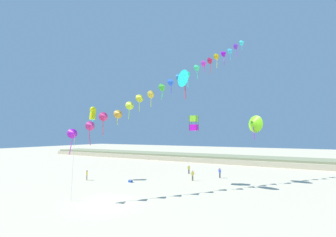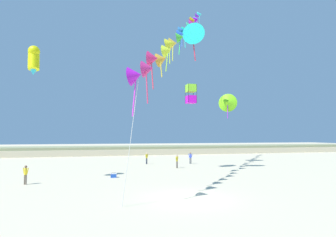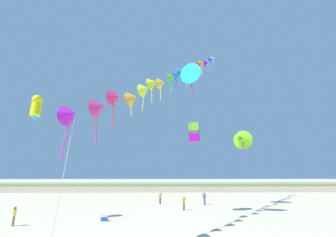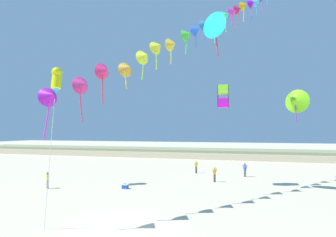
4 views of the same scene
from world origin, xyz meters
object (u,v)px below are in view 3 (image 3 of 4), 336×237
person_far_left (14,215)px  person_near_left (160,197)px  large_kite_mid_trail (194,132)px  large_kite_low_lead (242,139)px  large_kite_outer_drift (192,75)px  person_near_right (184,202)px  large_kite_high_solo (36,107)px  person_mid_center (204,198)px  beach_cooler (104,218)px

person_far_left → person_near_left: bearing=46.9°
large_kite_mid_trail → large_kite_low_lead: bearing=37.2°
large_kite_mid_trail → large_kite_outer_drift: size_ratio=0.53×
person_near_right → person_near_left: bearing=118.3°
large_kite_outer_drift → large_kite_high_solo: bearing=-171.5°
person_near_left → person_near_right: (2.95, -5.49, 0.02)m
person_near_left → large_kite_mid_trail: (4.11, -7.65, 8.15)m
person_near_right → person_mid_center: size_ratio=0.99×
person_near_left → large_kite_outer_drift: (3.73, -9.96, 14.52)m
person_near_left → large_kite_mid_trail: 11.91m
person_mid_center → large_kite_mid_trail: large_kite_mid_trail is taller
person_near_right → large_kite_mid_trail: 8.49m
person_near_left → person_near_right: size_ratio=0.98×
large_kite_high_solo → large_kite_low_lead: bearing=23.7°
person_near_right → large_kite_low_lead: 12.65m
person_mid_center → large_kite_outer_drift: (-2.47, -8.76, 14.49)m
person_far_left → beach_cooler: size_ratio=2.74×
person_near_right → large_kite_low_lead: large_kite_low_lead is taller
person_far_left → large_kite_low_lead: size_ratio=0.41×
large_kite_outer_drift → person_near_left: bearing=110.5°
person_near_left → person_far_left: person_near_left is taller
person_near_right → large_kite_high_solo: large_kite_high_solo is taller
person_near_left → large_kite_high_solo: bearing=-134.7°
person_near_left → large_kite_mid_trail: size_ratio=0.72×
person_near_left → large_kite_low_lead: size_ratio=0.43×
person_mid_center → person_near_right: bearing=-127.1°
person_mid_center → person_far_left: person_mid_center is taller
large_kite_low_lead → person_far_left: bearing=-154.8°
person_far_left → large_kite_high_solo: 9.97m
person_near_left → person_mid_center: bearing=-11.0°
large_kite_low_lead → large_kite_high_solo: size_ratio=1.45×
large_kite_mid_trail → large_kite_outer_drift: 6.79m
person_near_left → large_kite_high_solo: (-12.20, -12.34, 9.90)m
large_kite_mid_trail → person_far_left: bearing=-161.5°
person_far_left → large_kite_high_solo: bearing=81.6°
person_mid_center → large_kite_mid_trail: (-2.09, -6.45, 8.12)m
person_near_left → large_kite_high_solo: size_ratio=0.62×
person_near_left → large_kite_low_lead: large_kite_low_lead is taller
large_kite_outer_drift → beach_cooler: 17.64m
person_near_right → large_kite_mid_trail: (1.16, -2.17, 8.13)m
person_near_right → large_kite_outer_drift: (0.77, -4.48, 14.50)m
person_near_left → large_kite_low_lead: (11.92, -1.73, 8.11)m
person_near_right → person_far_left: 17.09m
person_mid_center → large_kite_outer_drift: bearing=-105.8°
large_kite_high_solo → beach_cooler: size_ratio=4.58×
large_kite_mid_trail → person_near_left: bearing=118.2°
large_kite_outer_drift → beach_cooler: large_kite_outer_drift is taller
large_kite_high_solo → large_kite_outer_drift: size_ratio=0.62×
person_near_left → large_kite_outer_drift: 18.00m
person_mid_center → large_kite_low_lead: size_ratio=0.44×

